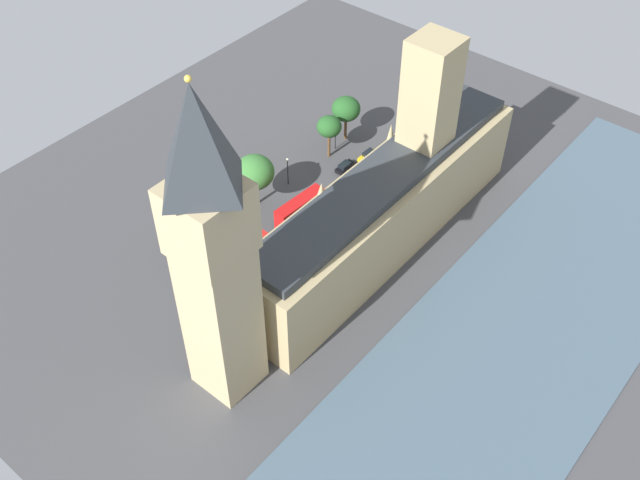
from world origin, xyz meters
The scene contains 17 objects.
ground_plane centered at (0.00, 0.00, 0.00)m, with size 131.42×131.42×0.00m, color #424244.
river_thames centered at (-30.83, 0.00, 0.12)m, with size 32.31×118.28×0.25m, color #475B6B.
parliament_building centered at (-1.99, -1.49, 9.16)m, with size 12.31×61.42×34.76m.
clock_tower centered at (-1.44, 36.43, 26.45)m, with size 9.10×9.10×51.19m.
car_yellow_cab_under_trees centered at (13.85, -17.58, 0.89)m, with size 2.01×4.49×1.74m.
car_black_leading centered at (15.20, -11.96, 0.89)m, with size 1.87×4.36×1.74m.
double_decker_bus_corner centered at (12.67, 4.18, 2.63)m, with size 3.22×10.64×4.75m.
double_decker_bus_near_tower centered at (12.67, 19.07, 2.63)m, with size 2.90×10.57×4.75m.
pedestrian_opposite_hall centered at (7.05, 19.70, 0.77)m, with size 0.64×0.54×1.71m.
pedestrian_kerbside centered at (7.56, 24.35, 0.68)m, with size 0.55×0.44×1.51m.
pedestrian_midblock centered at (6.76, 17.67, 0.70)m, with size 0.63×0.65×1.55m.
plane_tree_by_river_gate centered at (21.48, -19.99, 7.13)m, with size 5.67×5.67×9.58m.
plane_tree_trailing centered at (22.02, 23.00, 7.49)m, with size 5.57×5.57×9.91m.
plane_tree_far_end centered at (20.42, -13.44, 7.03)m, with size 4.81×4.81×9.15m.
plane_tree_slot_10 centered at (21.71, 5.92, 7.40)m, with size 7.14×7.14×10.45m.
street_lamp_slot_11 centered at (20.94, -16.08, 4.83)m, with size 0.56×0.56×7.02m.
street_lamp_slot_12 centered at (21.00, -1.96, 4.23)m, with size 0.56×0.56×6.03m.
Camera 1 is at (-52.96, 77.91, 91.80)m, focal length 42.15 mm.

